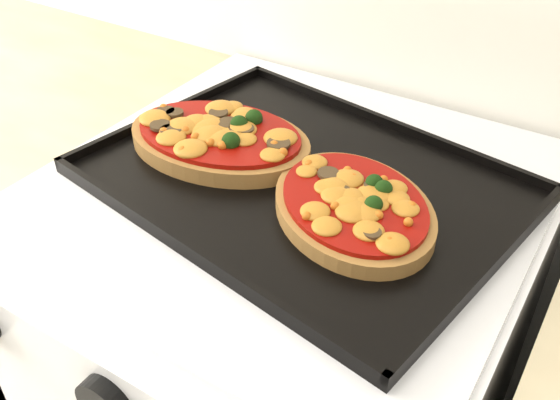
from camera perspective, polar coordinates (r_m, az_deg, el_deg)
The scene contains 4 objects.
control_panel at distance 0.64m, azimuth -14.36°, elevation -16.41°, with size 0.60×0.02×0.09m, color silver.
baking_tray at distance 0.77m, azimuth 2.00°, elevation 1.99°, with size 0.51×0.37×0.02m, color black.
pizza_left at distance 0.82m, azimuth -5.58°, elevation 5.76°, with size 0.25×0.17×0.04m, color brown, non-canonical shape.
pizza_right at distance 0.70m, azimuth 6.75°, elevation -0.45°, with size 0.22×0.17×0.03m, color brown, non-canonical shape.
Camera 1 is at (0.31, 1.15, 1.36)m, focal length 40.00 mm.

